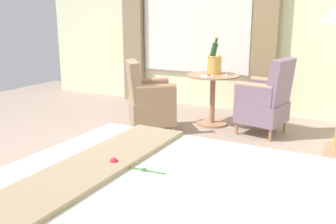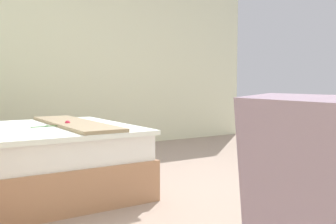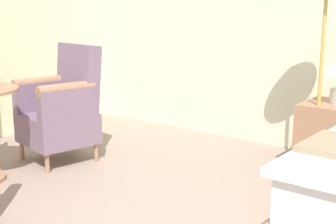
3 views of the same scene
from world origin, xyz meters
The scene contains 9 objects.
ground_plane centered at (0.00, 0.00, 0.00)m, with size 7.70×7.70×0.00m, color gray.
wall_window_side centered at (-3.14, 0.00, 1.54)m, with size 0.27×5.91×3.08m.
side_table_round centered at (-2.16, 0.67, 0.43)m, with size 0.70×0.70×0.69m.
champagne_bucket centered at (-2.25, 0.65, 0.85)m, with size 0.20×0.20×0.50m.
wine_glass_near_bucket centered at (-2.02, 0.57, 0.79)m, with size 0.07×0.07×0.14m.
wine_glass_near_edge centered at (-2.17, 0.85, 0.79)m, with size 0.08×0.08×0.13m.
snack_plate centered at (-1.97, 0.66, 0.70)m, with size 0.16×0.16×0.04m.
armchair_by_window centered at (-2.06, 1.42, 0.44)m, with size 0.62×0.65×0.97m.
armchair_facing_bed centered at (-1.51, 0.04, 0.39)m, with size 0.79×0.79×0.92m.
Camera 1 is at (2.52, 2.45, 1.46)m, focal length 40.00 mm.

